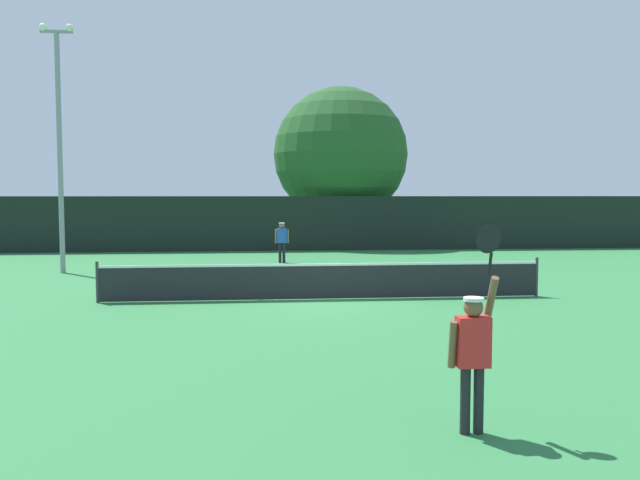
# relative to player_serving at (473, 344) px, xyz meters

# --- Properties ---
(ground_plane) EXTENTS (120.00, 120.00, 0.00)m
(ground_plane) POSITION_rel_player_serving_xyz_m (-0.76, 9.81, -1.06)
(ground_plane) COLOR #2D723D
(tennis_net) EXTENTS (11.82, 0.08, 1.07)m
(tennis_net) POSITION_rel_player_serving_xyz_m (-0.76, 9.81, -0.55)
(tennis_net) COLOR #232328
(tennis_net) RESTS_ON ground
(perimeter_fence) EXTENTS (39.08, 0.12, 2.71)m
(perimeter_fence) POSITION_rel_player_serving_xyz_m (-0.76, 24.93, 0.29)
(perimeter_fence) COLOR black
(perimeter_fence) RESTS_ON ground
(player_serving) EXTENTS (0.67, 0.39, 2.44)m
(player_serving) POSITION_rel_player_serving_xyz_m (0.00, 0.00, 0.00)
(player_serving) COLOR red
(player_serving) RESTS_ON ground
(player_receiving) EXTENTS (0.57, 0.24, 1.65)m
(player_receiving) POSITION_rel_player_serving_xyz_m (-1.54, 19.27, -0.05)
(player_receiving) COLOR blue
(player_receiving) RESTS_ON ground
(tennis_ball) EXTENTS (0.07, 0.07, 0.07)m
(tennis_ball) POSITION_rel_player_serving_xyz_m (-2.46, 9.86, -1.03)
(tennis_ball) COLOR #CCE033
(tennis_ball) RESTS_ON ground
(light_pole) EXTENTS (1.18, 0.28, 8.73)m
(light_pole) POSITION_rel_player_serving_xyz_m (-9.46, 16.54, 3.87)
(light_pole) COLOR gray
(light_pole) RESTS_ON ground
(large_tree) EXTENTS (7.35, 7.35, 8.67)m
(large_tree) POSITION_rel_player_serving_xyz_m (2.02, 28.40, 3.93)
(large_tree) COLOR brown
(large_tree) RESTS_ON ground
(parked_car_near) EXTENTS (1.98, 4.24, 1.69)m
(parked_car_near) POSITION_rel_player_serving_xyz_m (1.73, 30.21, -0.29)
(parked_car_near) COLOR black
(parked_car_near) RESTS_ON ground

